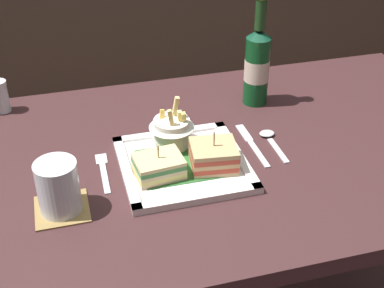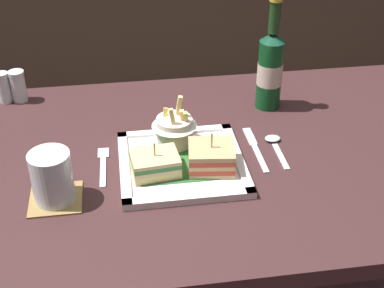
{
  "view_description": "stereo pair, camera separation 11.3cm",
  "coord_description": "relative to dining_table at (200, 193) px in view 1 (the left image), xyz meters",
  "views": [
    {
      "loc": [
        -0.27,
        -0.93,
        1.44
      ],
      "look_at": [
        -0.02,
        -0.02,
        0.82
      ],
      "focal_mm": 50.39,
      "sensor_mm": 36.0,
      "label": 1
    },
    {
      "loc": [
        -0.16,
        -0.95,
        1.44
      ],
      "look_at": [
        -0.02,
        -0.02,
        0.82
      ],
      "focal_mm": 50.39,
      "sensor_mm": 36.0,
      "label": 2
    }
  ],
  "objects": [
    {
      "name": "dining_table",
      "position": [
        0.0,
        0.0,
        0.0
      ],
      "size": [
        1.34,
        0.74,
        0.78
      ],
      "color": "#3B2122",
      "rests_on": "ground_plane"
    },
    {
      "name": "square_plate",
      "position": [
        -0.05,
        -0.04,
        0.12
      ],
      "size": [
        0.26,
        0.26,
        0.02
      ],
      "color": "white",
      "rests_on": "dining_table"
    },
    {
      "name": "sandwich_half_left",
      "position": [
        -0.11,
        -0.07,
        0.14
      ],
      "size": [
        0.1,
        0.08,
        0.07
      ],
      "color": "#E1BF8B",
      "rests_on": "square_plate"
    },
    {
      "name": "sandwich_half_right",
      "position": [
        0.01,
        -0.07,
        0.15
      ],
      "size": [
        0.1,
        0.09,
        0.08
      ],
      "color": "tan",
      "rests_on": "square_plate"
    },
    {
      "name": "fries_cup",
      "position": [
        -0.06,
        0.03,
        0.17
      ],
      "size": [
        0.1,
        0.1,
        0.11
      ],
      "color": "white",
      "rests_on": "square_plate"
    },
    {
      "name": "beer_bottle",
      "position": [
        0.2,
        0.18,
        0.21
      ],
      "size": [
        0.06,
        0.06,
        0.27
      ],
      "color": "#0F4A20",
      "rests_on": "dining_table"
    },
    {
      "name": "drink_coaster",
      "position": [
        -0.3,
        -0.12,
        0.11
      ],
      "size": [
        0.1,
        0.1,
        0.0
      ],
      "primitive_type": "cube",
      "color": "olive",
      "rests_on": "dining_table"
    },
    {
      "name": "water_glass",
      "position": [
        -0.3,
        -0.12,
        0.16
      ],
      "size": [
        0.08,
        0.08,
        0.1
      ],
      "color": "silver",
      "rests_on": "dining_table"
    },
    {
      "name": "fork",
      "position": [
        -0.21,
        -0.01,
        0.11
      ],
      "size": [
        0.02,
        0.14,
        0.0
      ],
      "color": "silver",
      "rests_on": "dining_table"
    },
    {
      "name": "knife",
      "position": [
        0.12,
        0.0,
        0.11
      ],
      "size": [
        0.02,
        0.18,
        0.0
      ],
      "color": "silver",
      "rests_on": "dining_table"
    },
    {
      "name": "spoon",
      "position": [
        0.17,
        0.01,
        0.12
      ],
      "size": [
        0.04,
        0.13,
        0.01
      ],
      "color": "silver",
      "rests_on": "dining_table"
    },
    {
      "name": "pepper_shaker",
      "position": [
        -0.42,
        0.3,
        0.15
      ],
      "size": [
        0.04,
        0.04,
        0.08
      ],
      "color": "silver",
      "rests_on": "dining_table"
    }
  ]
}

